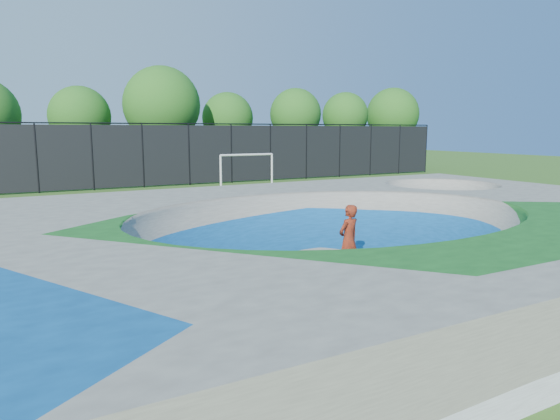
% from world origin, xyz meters
% --- Properties ---
extents(ground, '(120.00, 120.00, 0.00)m').
position_xyz_m(ground, '(0.00, 0.00, 0.00)').
color(ground, '#2F5918').
rests_on(ground, ground).
extents(skate_deck, '(22.00, 14.00, 1.50)m').
position_xyz_m(skate_deck, '(0.00, 0.00, 0.75)').
color(skate_deck, gray).
rests_on(skate_deck, ground).
extents(skater, '(0.73, 0.58, 1.77)m').
position_xyz_m(skater, '(-0.15, -0.77, 0.89)').
color(skater, red).
rests_on(skater, ground).
extents(skateboard, '(0.81, 0.45, 0.05)m').
position_xyz_m(skateboard, '(-0.15, -0.77, 0.03)').
color(skateboard, black).
rests_on(skateboard, ground).
extents(soccer_goal, '(3.39, 0.12, 2.24)m').
position_xyz_m(soccer_goal, '(4.72, 15.73, 1.56)').
color(soccer_goal, silver).
rests_on(soccer_goal, ground).
extents(fence, '(48.09, 0.09, 4.04)m').
position_xyz_m(fence, '(0.00, 21.00, 2.10)').
color(fence, black).
rests_on(fence, ground).
extents(treeline, '(53.74, 6.75, 8.60)m').
position_xyz_m(treeline, '(-1.54, 25.78, 4.99)').
color(treeline, '#493B24').
rests_on(treeline, ground).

